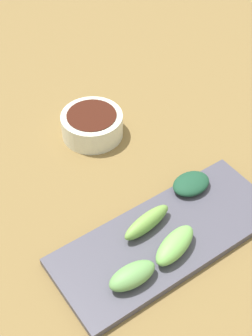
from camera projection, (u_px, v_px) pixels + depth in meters
tabletop at (148, 207)px, 0.73m from camera, size 2.10×2.10×0.02m
sauce_bowl at (92, 124)px, 0.81m from camera, size 0.10×0.10×0.04m
serving_plate at (167, 237)px, 0.67m from camera, size 0.13×0.33×0.01m
broccoli_stalk_0 at (175, 245)px, 0.64m from camera, size 0.05×0.08×0.03m
broccoli_stalk_1 at (132, 276)px, 0.60m from camera, size 0.03×0.07×0.03m
broccoli_leafy_2 at (191, 184)px, 0.72m from camera, size 0.05×0.06×0.02m
broccoli_stalk_3 at (147, 222)px, 0.66m from camera, size 0.03×0.08×0.03m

